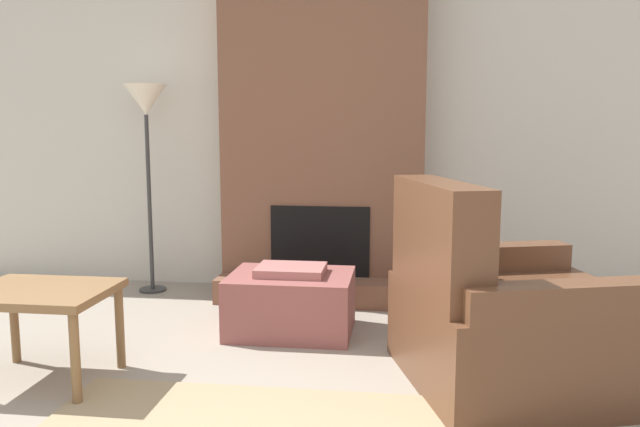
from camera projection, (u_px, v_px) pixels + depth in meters
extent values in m
cube|color=beige|center=(326.00, 118.00, 4.68)|extent=(6.92, 0.06, 2.60)
cube|color=brown|center=(323.00, 117.00, 4.49)|extent=(1.45, 0.34, 2.60)
cube|color=brown|center=(318.00, 292.00, 4.37)|extent=(1.45, 0.25, 0.17)
cube|color=black|center=(320.00, 241.00, 4.44)|extent=(0.71, 0.02, 0.50)
cube|color=#8C4C47|center=(291.00, 303.00, 3.76)|extent=(0.73, 0.56, 0.36)
cube|color=#A56660|center=(291.00, 270.00, 3.73)|extent=(0.40, 0.31, 0.05)
cube|color=brown|center=(519.00, 336.00, 3.01)|extent=(1.27, 1.25, 0.46)
cube|color=brown|center=(438.00, 287.00, 2.91)|extent=(0.43, 0.86, 0.99)
cube|color=brown|center=(567.00, 353.00, 2.59)|extent=(0.94, 0.42, 0.60)
cube|color=brown|center=(483.00, 299.00, 3.41)|extent=(0.94, 0.42, 0.60)
cube|color=brown|center=(39.00, 292.00, 2.98)|extent=(0.66, 0.52, 0.04)
cylinder|color=brown|center=(75.00, 359.00, 2.76)|extent=(0.04, 0.04, 0.43)
cylinder|color=brown|center=(14.00, 323.00, 3.27)|extent=(0.04, 0.04, 0.43)
cylinder|color=brown|center=(120.00, 327.00, 3.20)|extent=(0.04, 0.04, 0.43)
cylinder|color=#333333|center=(153.00, 290.00, 4.73)|extent=(0.20, 0.20, 0.02)
cylinder|color=#333333|center=(149.00, 203.00, 4.63)|extent=(0.03, 0.03, 1.30)
cone|color=silver|center=(146.00, 100.00, 4.53)|extent=(0.30, 0.30, 0.22)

